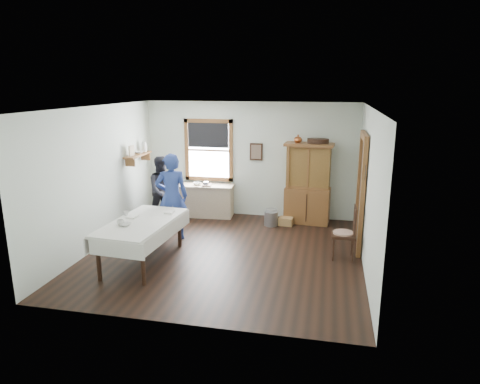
# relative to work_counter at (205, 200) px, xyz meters

# --- Properties ---
(room) EXTENTS (5.01, 5.01, 2.70)m
(room) POSITION_rel_work_counter_xyz_m (1.02, -2.17, 0.97)
(room) COLOR black
(room) RESTS_ON ground
(window) EXTENTS (1.18, 0.07, 1.48)m
(window) POSITION_rel_work_counter_xyz_m (0.02, 0.29, 1.25)
(window) COLOR white
(window) RESTS_ON room
(doorway) EXTENTS (0.09, 1.14, 2.22)m
(doorway) POSITION_rel_work_counter_xyz_m (3.48, -1.32, 0.78)
(doorway) COLOR #443B30
(doorway) RESTS_ON room
(wall_shelf) EXTENTS (0.24, 1.00, 0.44)m
(wall_shelf) POSITION_rel_work_counter_xyz_m (-1.35, -0.63, 1.19)
(wall_shelf) COLOR brown
(wall_shelf) RESTS_ON room
(framed_picture) EXTENTS (0.30, 0.04, 0.40)m
(framed_picture) POSITION_rel_work_counter_xyz_m (1.17, 0.29, 1.17)
(framed_picture) COLOR black
(framed_picture) RESTS_ON room
(rug_beater) EXTENTS (0.01, 0.27, 0.27)m
(rug_beater) POSITION_rel_work_counter_xyz_m (3.47, -1.87, 1.34)
(rug_beater) COLOR black
(rug_beater) RESTS_ON room
(work_counter) EXTENTS (1.37, 0.60, 0.77)m
(work_counter) POSITION_rel_work_counter_xyz_m (0.00, 0.00, 0.00)
(work_counter) COLOR tan
(work_counter) RESTS_ON room
(china_hutch) EXTENTS (1.11, 0.60, 1.82)m
(china_hutch) POSITION_rel_work_counter_xyz_m (2.41, -0.00, 0.53)
(china_hutch) COLOR brown
(china_hutch) RESTS_ON room
(dining_table) EXTENTS (1.14, 1.98, 0.77)m
(dining_table) POSITION_rel_work_counter_xyz_m (-0.31, -2.87, -0.00)
(dining_table) COLOR silver
(dining_table) RESTS_ON room
(spindle_chair) EXTENTS (0.46, 0.46, 0.99)m
(spindle_chair) POSITION_rel_work_counter_xyz_m (3.17, -1.96, 0.11)
(spindle_chair) COLOR black
(spindle_chair) RESTS_ON room
(pail) EXTENTS (0.31, 0.31, 0.33)m
(pail) POSITION_rel_work_counter_xyz_m (1.64, -0.38, -0.22)
(pail) COLOR gray
(pail) RESTS_ON room
(wicker_basket) EXTENTS (0.33, 0.25, 0.18)m
(wicker_basket) POSITION_rel_work_counter_xyz_m (1.97, -0.30, -0.29)
(wicker_basket) COLOR tan
(wicker_basket) RESTS_ON room
(woman_blue) EXTENTS (0.70, 0.59, 1.64)m
(woman_blue) POSITION_rel_work_counter_xyz_m (-0.21, -1.63, 0.44)
(woman_blue) COLOR navy
(woman_blue) RESTS_ON room
(figure_dark) EXTENTS (0.87, 0.85, 1.42)m
(figure_dark) POSITION_rel_work_counter_xyz_m (-0.79, -0.66, 0.32)
(figure_dark) COLOR black
(figure_dark) RESTS_ON room
(table_cup_a) EXTENTS (0.15, 0.15, 0.09)m
(table_cup_a) POSITION_rel_work_counter_xyz_m (-0.57, -3.13, 0.43)
(table_cup_a) COLOR silver
(table_cup_a) RESTS_ON dining_table
(table_cup_b) EXTENTS (0.11, 0.11, 0.09)m
(table_cup_b) POSITION_rel_work_counter_xyz_m (-0.72, -2.62, 0.42)
(table_cup_b) COLOR silver
(table_cup_b) RESTS_ON dining_table
(table_bowl) EXTENTS (0.24, 0.24, 0.05)m
(table_bowl) POSITION_rel_work_counter_xyz_m (-0.47, -3.16, 0.41)
(table_bowl) COLOR silver
(table_bowl) RESTS_ON dining_table
(counter_book) EXTENTS (0.22, 0.27, 0.02)m
(counter_book) POSITION_rel_work_counter_xyz_m (-0.05, -0.07, 0.40)
(counter_book) COLOR brown
(counter_book) RESTS_ON work_counter
(counter_bowl) EXTENTS (0.22, 0.22, 0.06)m
(counter_bowl) POSITION_rel_work_counter_xyz_m (-0.17, -0.06, 0.42)
(counter_bowl) COLOR silver
(counter_bowl) RESTS_ON work_counter
(shelf_bowl) EXTENTS (0.22, 0.22, 0.05)m
(shelf_bowl) POSITION_rel_work_counter_xyz_m (-1.35, -0.62, 1.21)
(shelf_bowl) COLOR silver
(shelf_bowl) RESTS_ON wall_shelf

